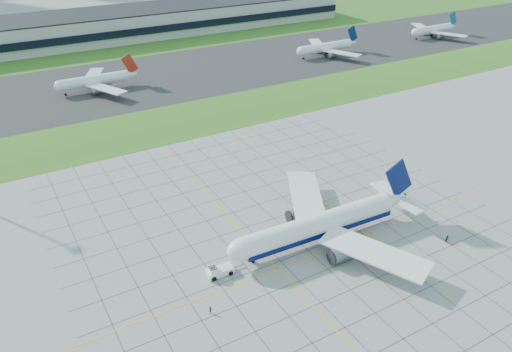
{
  "coord_description": "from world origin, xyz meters",
  "views": [
    {
      "loc": [
        -59.3,
        -77.32,
        75.06
      ],
      "look_at": [
        1.3,
        27.57,
        7.0
      ],
      "focal_mm": 35.0,
      "sensor_mm": 36.0,
      "label": 1
    }
  ],
  "objects_px": {
    "crew_near": "(210,310)",
    "distant_jet_3": "(433,29)",
    "distant_jet_2": "(327,47)",
    "airliner": "(321,225)",
    "crew_far": "(447,239)",
    "pushback_tug": "(218,271)",
    "distant_jet_1": "(96,80)"
  },
  "relations": [
    {
      "from": "crew_near",
      "to": "distant_jet_3",
      "type": "xyz_separation_m",
      "value": [
        217.55,
        142.02,
        3.59
      ]
    },
    {
      "from": "distant_jet_2",
      "to": "airliner",
      "type": "bearing_deg",
      "value": -127.57
    },
    {
      "from": "crew_near",
      "to": "crew_far",
      "type": "bearing_deg",
      "value": -46.96
    },
    {
      "from": "distant_jet_2",
      "to": "distant_jet_3",
      "type": "xyz_separation_m",
      "value": [
        80.97,
        0.16,
        -0.0
      ]
    },
    {
      "from": "pushback_tug",
      "to": "distant_jet_2",
      "type": "distance_m",
      "value": 185.17
    },
    {
      "from": "crew_near",
      "to": "distant_jet_1",
      "type": "distance_m",
      "value": 148.99
    },
    {
      "from": "airliner",
      "to": "crew_near",
      "type": "relative_size",
      "value": 30.72
    },
    {
      "from": "airliner",
      "to": "distant_jet_3",
      "type": "bearing_deg",
      "value": 38.1
    },
    {
      "from": "airliner",
      "to": "distant_jet_1",
      "type": "distance_m",
      "value": 140.48
    },
    {
      "from": "pushback_tug",
      "to": "crew_far",
      "type": "bearing_deg",
      "value": -15.44
    },
    {
      "from": "airliner",
      "to": "distant_jet_2",
      "type": "relative_size",
      "value": 1.29
    },
    {
      "from": "distant_jet_3",
      "to": "distant_jet_1",
      "type": "bearing_deg",
      "value": 178.26
    },
    {
      "from": "crew_near",
      "to": "airliner",
      "type": "bearing_deg",
      "value": -25.34
    },
    {
      "from": "distant_jet_2",
      "to": "distant_jet_3",
      "type": "relative_size",
      "value": 1.0
    },
    {
      "from": "crew_far",
      "to": "distant_jet_2",
      "type": "relative_size",
      "value": 0.04
    },
    {
      "from": "distant_jet_2",
      "to": "distant_jet_1",
      "type": "bearing_deg",
      "value": 177.02
    },
    {
      "from": "crew_far",
      "to": "distant_jet_2",
      "type": "distance_m",
      "value": 167.18
    },
    {
      "from": "distant_jet_1",
      "to": "distant_jet_3",
      "type": "relative_size",
      "value": 1.0
    },
    {
      "from": "airliner",
      "to": "crew_near",
      "type": "bearing_deg",
      "value": -163.16
    },
    {
      "from": "pushback_tug",
      "to": "crew_near",
      "type": "relative_size",
      "value": 5.11
    },
    {
      "from": "airliner",
      "to": "distant_jet_2",
      "type": "distance_m",
      "value": 167.56
    },
    {
      "from": "crew_far",
      "to": "distant_jet_1",
      "type": "xyz_separation_m",
      "value": [
        -46.36,
        155.61,
        3.53
      ]
    },
    {
      "from": "pushback_tug",
      "to": "distant_jet_1",
      "type": "distance_m",
      "value": 138.6
    },
    {
      "from": "crew_near",
      "to": "crew_far",
      "type": "relative_size",
      "value": 0.94
    },
    {
      "from": "distant_jet_3",
      "to": "crew_near",
      "type": "bearing_deg",
      "value": -146.86
    },
    {
      "from": "crew_near",
      "to": "distant_jet_2",
      "type": "height_order",
      "value": "distant_jet_2"
    },
    {
      "from": "crew_near",
      "to": "crew_far",
      "type": "xyz_separation_m",
      "value": [
        61.41,
        -7.43,
        0.06
      ]
    },
    {
      "from": "distant_jet_1",
      "to": "crew_far",
      "type": "bearing_deg",
      "value": -73.41
    },
    {
      "from": "airliner",
      "to": "distant_jet_1",
      "type": "xyz_separation_m",
      "value": [
        -19.36,
        139.14,
        -0.18
      ]
    },
    {
      "from": "crew_far",
      "to": "distant_jet_2",
      "type": "xyz_separation_m",
      "value": [
        75.17,
        149.29,
        3.53
      ]
    },
    {
      "from": "crew_far",
      "to": "airliner",
      "type": "bearing_deg",
      "value": 156.26
    },
    {
      "from": "pushback_tug",
      "to": "airliner",
      "type": "bearing_deg",
      "value": 0.41
    }
  ]
}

